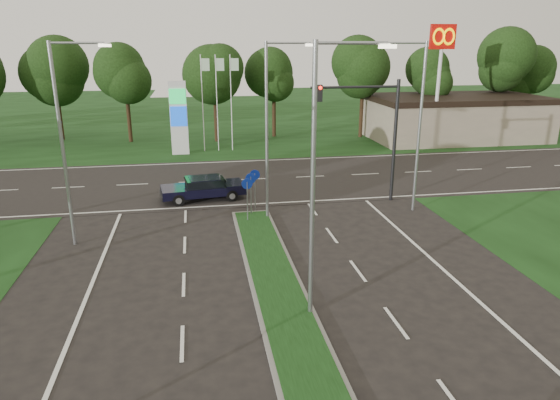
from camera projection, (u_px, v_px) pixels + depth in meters
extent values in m
cube|color=black|center=(216.00, 117.00, 63.01)|extent=(160.00, 50.00, 0.02)
cube|color=black|center=(239.00, 180.00, 33.88)|extent=(160.00, 12.00, 0.02)
cube|color=slate|center=(299.00, 349.00, 15.07)|extent=(2.00, 26.00, 0.12)
cube|color=gray|center=(454.00, 118.00, 48.12)|extent=(16.00, 9.00, 4.00)
cylinder|color=gray|center=(313.00, 189.00, 15.74)|extent=(0.16, 0.16, 9.00)
cylinder|color=gray|center=(352.00, 43.00, 14.60)|extent=(2.20, 0.10, 0.10)
cube|color=#FFF2CC|center=(388.00, 46.00, 14.80)|extent=(0.50, 0.22, 0.12)
cylinder|color=gray|center=(267.00, 134.00, 25.14)|extent=(0.16, 0.16, 9.00)
cylinder|color=gray|center=(289.00, 43.00, 23.99)|extent=(2.20, 0.10, 0.10)
cube|color=#FFF2CC|center=(311.00, 45.00, 24.20)|extent=(0.50, 0.22, 0.12)
cylinder|color=gray|center=(63.00, 149.00, 21.75)|extent=(0.16, 0.16, 9.00)
cylinder|color=gray|center=(77.00, 43.00, 20.61)|extent=(2.20, 0.10, 0.10)
cube|color=#FFF2CC|center=(105.00, 45.00, 20.81)|extent=(0.50, 0.22, 0.12)
cylinder|color=gray|center=(419.00, 130.00, 26.47)|extent=(0.16, 0.16, 9.00)
cylinder|color=gray|center=(406.00, 43.00, 24.97)|extent=(2.20, 0.10, 0.10)
cube|color=#FFF2CC|center=(385.00, 45.00, 24.82)|extent=(0.50, 0.22, 0.12)
cylinder|color=black|center=(395.00, 142.00, 28.57)|extent=(0.20, 0.20, 7.00)
cylinder|color=black|center=(355.00, 87.00, 27.23)|extent=(5.00, 0.14, 0.14)
cube|color=black|center=(320.00, 93.00, 27.00)|extent=(0.28, 0.28, 0.90)
sphere|color=#FF190C|center=(320.00, 88.00, 26.74)|extent=(0.20, 0.20, 0.20)
cylinder|color=gray|center=(247.00, 203.00, 25.51)|extent=(0.06, 0.06, 2.20)
cylinder|color=#0C26A5|center=(247.00, 184.00, 25.21)|extent=(0.56, 0.04, 0.56)
cylinder|color=gray|center=(251.00, 197.00, 26.50)|extent=(0.06, 0.06, 2.20)
cylinder|color=#0C26A5|center=(251.00, 178.00, 26.20)|extent=(0.56, 0.04, 0.56)
cylinder|color=gray|center=(255.00, 193.00, 27.21)|extent=(0.06, 0.06, 2.20)
cylinder|color=#0C26A5|center=(255.00, 175.00, 26.91)|extent=(0.56, 0.04, 0.56)
cube|color=silver|center=(179.00, 118.00, 40.79)|extent=(1.40, 0.30, 6.00)
cube|color=#0CA53F|center=(177.00, 96.00, 40.08)|extent=(1.30, 0.08, 1.20)
cube|color=#0C3FBF|center=(179.00, 116.00, 40.56)|extent=(1.30, 0.08, 1.60)
cylinder|color=silver|center=(203.00, 104.00, 41.75)|extent=(0.08, 0.08, 8.00)
cube|color=#B2D8B2|center=(205.00, 65.00, 40.85)|extent=(0.70, 0.02, 1.00)
cylinder|color=silver|center=(217.00, 104.00, 41.95)|extent=(0.08, 0.08, 8.00)
cube|color=#B2D8B2|center=(220.00, 65.00, 41.04)|extent=(0.70, 0.02, 1.00)
cylinder|color=silver|center=(231.00, 104.00, 42.14)|extent=(0.08, 0.08, 8.00)
cube|color=#B2D8B2|center=(234.00, 64.00, 41.23)|extent=(0.70, 0.02, 1.00)
cylinder|color=silver|center=(438.00, 91.00, 42.81)|extent=(0.30, 0.30, 10.00)
cube|color=#BF0C07|center=(443.00, 37.00, 41.49)|extent=(2.20, 0.35, 2.00)
torus|color=#FFC600|center=(439.00, 37.00, 41.21)|extent=(1.06, 0.16, 1.06)
torus|color=#FFC600|center=(449.00, 37.00, 41.36)|extent=(1.06, 0.16, 1.06)
cylinder|color=black|center=(223.00, 115.00, 48.26)|extent=(0.36, 0.36, 4.40)
sphere|color=black|center=(221.00, 70.00, 46.96)|extent=(6.00, 6.00, 6.00)
sphere|color=black|center=(224.00, 59.00, 46.52)|extent=(4.80, 4.80, 4.80)
cube|color=black|center=(203.00, 190.00, 29.54)|extent=(5.04, 2.57, 0.49)
cube|color=black|center=(204.00, 182.00, 29.43)|extent=(2.32, 1.93, 0.46)
cube|color=black|center=(204.00, 178.00, 29.36)|extent=(1.92, 1.79, 0.04)
cylinder|color=black|center=(179.00, 200.00, 28.36)|extent=(0.70, 0.30, 0.68)
cylinder|color=black|center=(175.00, 192.00, 30.02)|extent=(0.70, 0.30, 0.68)
cylinder|color=black|center=(232.00, 196.00, 29.22)|extent=(0.70, 0.30, 0.68)
cylinder|color=black|center=(226.00, 188.00, 30.88)|extent=(0.70, 0.30, 0.68)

